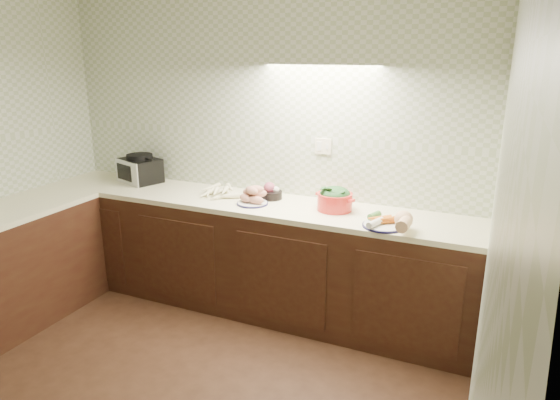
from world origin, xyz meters
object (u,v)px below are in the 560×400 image
at_px(veg_plate, 392,221).
at_px(dutch_oven, 335,199).
at_px(sweet_potato_plate, 253,197).
at_px(onion_bowl, 271,193).
at_px(parsnip_pile, 214,192).
at_px(toaster_oven, 140,169).

bearing_deg(veg_plate, dutch_oven, 155.78).
relative_size(sweet_potato_plate, onion_bowl, 1.41).
distance_m(parsnip_pile, sweet_potato_plate, 0.40).
distance_m(toaster_oven, dutch_oven, 1.84).
relative_size(toaster_oven, dutch_oven, 1.29).
bearing_deg(sweet_potato_plate, toaster_oven, 171.15).
distance_m(toaster_oven, parsnip_pile, 0.84).
xyz_separation_m(toaster_oven, onion_bowl, (1.29, -0.00, -0.07)).
bearing_deg(onion_bowl, parsnip_pile, -166.78).
height_order(sweet_potato_plate, veg_plate, sweet_potato_plate).
relative_size(toaster_oven, parsnip_pile, 1.24).
height_order(toaster_oven, dutch_oven, toaster_oven).
xyz_separation_m(sweet_potato_plate, onion_bowl, (0.07, 0.19, -0.01)).
relative_size(onion_bowl, veg_plate, 0.48).
distance_m(parsnip_pile, onion_bowl, 0.47).
xyz_separation_m(sweet_potato_plate, dutch_oven, (0.62, 0.11, 0.03)).
xyz_separation_m(sweet_potato_plate, veg_plate, (1.09, -0.10, -0.01)).
bearing_deg(onion_bowl, veg_plate, -15.77).
bearing_deg(dutch_oven, sweet_potato_plate, -151.81).
distance_m(parsnip_pile, veg_plate, 1.49).
relative_size(parsnip_pile, dutch_oven, 1.05).
xyz_separation_m(dutch_oven, veg_plate, (0.47, -0.21, -0.04)).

